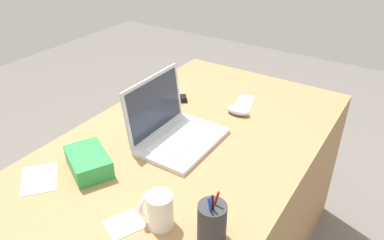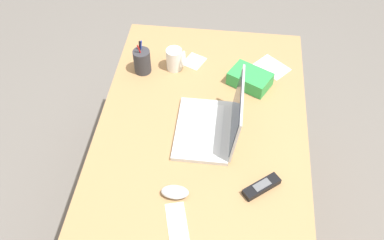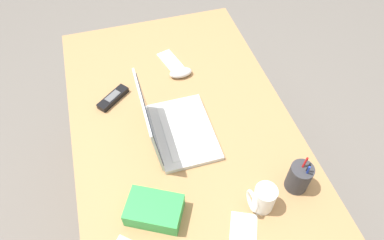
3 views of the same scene
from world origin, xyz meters
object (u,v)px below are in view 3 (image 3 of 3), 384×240
(computer_mouse, at_px, (181,73))
(pen_holder, at_px, (299,177))
(cordless_phone, at_px, (113,98))
(coffee_mug_white, at_px, (263,199))
(laptop, at_px, (173,127))
(snack_bag, at_px, (154,210))

(computer_mouse, distance_m, pen_holder, 0.69)
(cordless_phone, bearing_deg, coffee_mug_white, -146.60)
(laptop, bearing_deg, coffee_mug_white, -150.28)
(cordless_phone, relative_size, snack_bag, 0.81)
(computer_mouse, height_order, pen_holder, pen_holder)
(pen_holder, bearing_deg, coffee_mug_white, 103.63)
(coffee_mug_white, distance_m, snack_bag, 0.35)
(cordless_phone, distance_m, snack_bag, 0.55)
(laptop, bearing_deg, computer_mouse, -20.26)
(computer_mouse, relative_size, snack_bag, 0.57)
(cordless_phone, xyz_separation_m, snack_bag, (-0.55, -0.06, 0.02))
(coffee_mug_white, height_order, cordless_phone, coffee_mug_white)
(computer_mouse, bearing_deg, laptop, 158.72)
(laptop, relative_size, snack_bag, 1.84)
(laptop, height_order, computer_mouse, laptop)
(laptop, height_order, pen_holder, laptop)
(coffee_mug_white, relative_size, pen_holder, 0.65)
(computer_mouse, bearing_deg, cordless_phone, 100.35)
(snack_bag, bearing_deg, computer_mouse, -22.43)
(coffee_mug_white, distance_m, pen_holder, 0.15)
(laptop, xyz_separation_m, computer_mouse, (0.31, -0.12, -0.03))
(coffee_mug_white, height_order, pen_holder, pen_holder)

